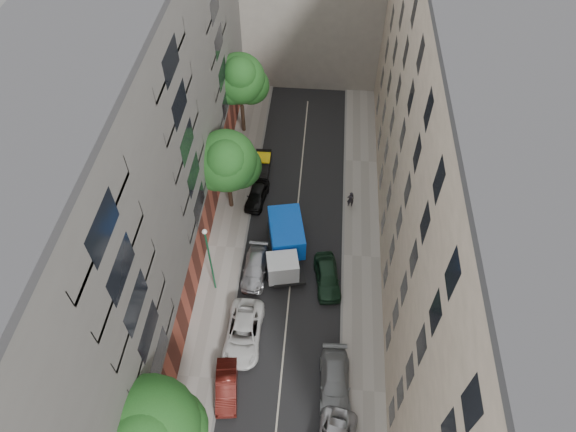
# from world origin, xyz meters

# --- Properties ---
(ground) EXTENTS (120.00, 120.00, 0.00)m
(ground) POSITION_xyz_m (0.00, 0.00, 0.00)
(ground) COLOR #4C4C49
(ground) RESTS_ON ground
(road_surface) EXTENTS (8.00, 44.00, 0.02)m
(road_surface) POSITION_xyz_m (0.00, 0.00, 0.01)
(road_surface) COLOR black
(road_surface) RESTS_ON ground
(sidewalk_left) EXTENTS (3.00, 44.00, 0.15)m
(sidewalk_left) POSITION_xyz_m (-5.50, 0.00, 0.07)
(sidewalk_left) COLOR gray
(sidewalk_left) RESTS_ON ground
(sidewalk_right) EXTENTS (3.00, 44.00, 0.15)m
(sidewalk_right) POSITION_xyz_m (5.50, 0.00, 0.07)
(sidewalk_right) COLOR gray
(sidewalk_right) RESTS_ON ground
(building_left) EXTENTS (8.00, 44.00, 20.00)m
(building_left) POSITION_xyz_m (-11.00, 0.00, 10.00)
(building_left) COLOR #54514E
(building_left) RESTS_ON ground
(building_right) EXTENTS (8.00, 44.00, 20.00)m
(building_right) POSITION_xyz_m (11.00, 0.00, 10.00)
(building_right) COLOR #C5B099
(building_right) RESTS_ON ground
(tarp_truck) EXTENTS (3.63, 6.64, 2.87)m
(tarp_truck) POSITION_xyz_m (-0.60, -0.38, 1.58)
(tarp_truck) COLOR black
(tarp_truck) RESTS_ON ground
(car_left_1) EXTENTS (1.86, 4.02, 1.28)m
(car_left_1) POSITION_xyz_m (-3.49, -11.68, 0.64)
(car_left_1) COLOR #4A130E
(car_left_1) RESTS_ON ground
(car_left_2) EXTENTS (2.50, 5.37, 1.49)m
(car_left_2) POSITION_xyz_m (-2.91, -7.80, 0.74)
(car_left_2) COLOR silver
(car_left_2) RESTS_ON ground
(car_left_3) EXTENTS (1.92, 4.43, 1.27)m
(car_left_3) POSITION_xyz_m (-2.80, -2.20, 0.64)
(car_left_3) COLOR #AEAFB3
(car_left_3) RESTS_ON ground
(car_left_4) EXTENTS (2.08, 4.01, 1.30)m
(car_left_4) POSITION_xyz_m (-3.60, 5.40, 0.65)
(car_left_4) COLOR black
(car_left_4) RESTS_ON ground
(car_left_5) EXTENTS (1.50, 4.14, 1.36)m
(car_left_5) POSITION_xyz_m (-3.60, 9.00, 0.68)
(car_left_5) COLOR black
(car_left_5) RESTS_ON ground
(car_right_1) EXTENTS (2.18, 4.96, 1.42)m
(car_right_1) POSITION_xyz_m (3.60, -10.80, 0.71)
(car_right_1) COLOR gray
(car_right_1) RESTS_ON ground
(car_right_2) EXTENTS (2.44, 4.63, 1.50)m
(car_right_2) POSITION_xyz_m (2.80, -2.60, 0.75)
(car_right_2) COLOR black
(car_right_2) RESTS_ON ground
(tree_near) EXTENTS (5.81, 5.61, 8.82)m
(tree_near) POSITION_xyz_m (-6.28, -16.48, 5.91)
(tree_near) COLOR #382619
(tree_near) RESTS_ON sidewalk_left
(tree_mid) EXTENTS (5.30, 5.02, 7.88)m
(tree_mid) POSITION_xyz_m (-5.65, 4.41, 5.30)
(tree_mid) COLOR #382619
(tree_mid) RESTS_ON sidewalk_left
(tree_far) EXTENTS (4.98, 4.66, 8.61)m
(tree_far) POSITION_xyz_m (-5.96, 14.41, 6.00)
(tree_far) COLOR #382619
(tree_far) RESTS_ON sidewalk_left
(lamp_post) EXTENTS (0.36, 0.36, 7.04)m
(lamp_post) POSITION_xyz_m (-5.65, -3.90, 4.43)
(lamp_post) COLOR #1A5C37
(lamp_post) RESTS_ON sidewalk_left
(pedestrian) EXTENTS (0.66, 0.50, 1.64)m
(pedestrian) POSITION_xyz_m (4.50, 5.33, 0.97)
(pedestrian) COLOR black
(pedestrian) RESTS_ON sidewalk_right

